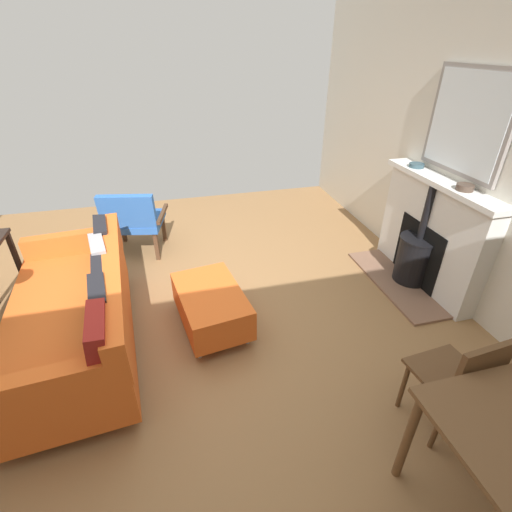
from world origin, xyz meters
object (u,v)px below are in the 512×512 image
object	(u,v)px
ottoman	(211,305)
sofa	(79,314)
armchair_accent	(133,219)
dining_chair_near_fireplace	(461,378)
mantel_bowl_near	(417,165)
mantel_bowl_far	(465,187)
fireplace	(426,241)

from	to	relation	value
ottoman	sofa	bearing A→B (deg)	1.11
ottoman	armchair_accent	bearing A→B (deg)	-65.92
dining_chair_near_fireplace	armchair_accent	bearing A→B (deg)	-55.34
mantel_bowl_near	mantel_bowl_far	distance (m)	0.68
mantel_bowl_near	ottoman	size ratio (longest dim) A/B	0.16
sofa	ottoman	world-z (taller)	sofa
fireplace	dining_chair_near_fireplace	distance (m)	1.81
mantel_bowl_far	sofa	xyz separation A→B (m)	(3.29, -0.07, -0.79)
mantel_bowl_near	sofa	xyz separation A→B (m)	(3.29, 0.61, -0.78)
fireplace	dining_chair_near_fireplace	bearing A→B (deg)	60.20
mantel_bowl_far	ottoman	world-z (taller)	mantel_bowl_far
mantel_bowl_near	armchair_accent	distance (m)	3.12
sofa	armchair_accent	size ratio (longest dim) A/B	2.42
mantel_bowl_near	dining_chair_near_fireplace	distance (m)	2.27
fireplace	dining_chair_near_fireplace	xyz separation A→B (m)	(0.90, 1.57, 0.00)
fireplace	ottoman	world-z (taller)	fireplace
ottoman	armchair_accent	distance (m)	1.66
armchair_accent	dining_chair_near_fireplace	distance (m)	3.52
fireplace	mantel_bowl_near	distance (m)	0.77
sofa	dining_chair_near_fireplace	xyz separation A→B (m)	(-2.38, 1.37, 0.13)
armchair_accent	fireplace	bearing A→B (deg)	155.52
ottoman	dining_chair_near_fireplace	world-z (taller)	dining_chair_near_fireplace
dining_chair_near_fireplace	sofa	bearing A→B (deg)	-29.98
fireplace	mantel_bowl_near	world-z (taller)	mantel_bowl_near
mantel_bowl_near	armchair_accent	world-z (taller)	mantel_bowl_near
ottoman	armchair_accent	xyz separation A→B (m)	(0.67, -1.50, 0.24)
ottoman	armchair_accent	world-z (taller)	armchair_accent
armchair_accent	sofa	bearing A→B (deg)	75.87
mantel_bowl_far	ottoman	size ratio (longest dim) A/B	0.16
ottoman	fireplace	bearing A→B (deg)	-175.45
sofa	ottoman	distance (m)	1.06
fireplace	mantel_bowl_near	bearing A→B (deg)	-91.41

